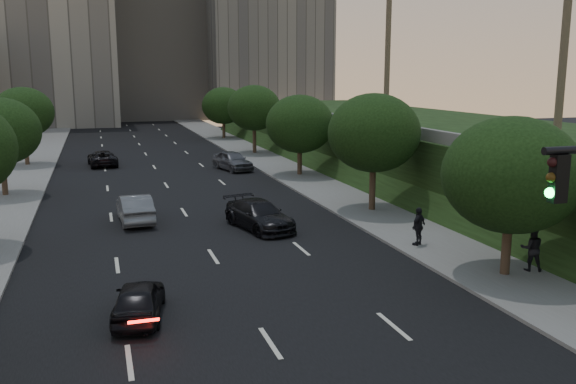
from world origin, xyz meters
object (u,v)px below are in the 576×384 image
object	(u,v)px
pedestrian_c	(419,226)
pedestrian_b	(532,248)
sedan_near_right	(259,215)
sedan_near_left	(139,300)
sedan_far_left	(102,158)
sedan_far_right	(232,161)
sedan_mid_left	(135,208)

from	to	relation	value
pedestrian_c	pedestrian_b	bearing A→B (deg)	85.84
sedan_near_right	sedan_near_left	bearing A→B (deg)	-137.30
sedan_near_right	pedestrian_b	distance (m)	13.13
sedan_far_left	sedan_far_right	world-z (taller)	sedan_far_right
sedan_mid_left	sedan_far_right	distance (m)	18.22
pedestrian_b	pedestrian_c	distance (m)	5.16
sedan_near_left	sedan_far_right	size ratio (longest dim) A/B	0.80
sedan_near_left	pedestrian_b	size ratio (longest dim) A/B	2.09
sedan_far_left	pedestrian_b	distance (m)	38.48
sedan_near_left	pedestrian_c	distance (m)	13.40
sedan_far_left	pedestrian_c	size ratio (longest dim) A/B	2.75
sedan_mid_left	sedan_near_right	distance (m)	6.83
pedestrian_b	pedestrian_c	world-z (taller)	pedestrian_b
sedan_far_right	pedestrian_b	world-z (taller)	pedestrian_b
sedan_far_right	pedestrian_c	bearing A→B (deg)	-97.28
sedan_far_left	pedestrian_c	bearing A→B (deg)	108.91
pedestrian_b	sedan_far_left	bearing A→B (deg)	-38.26
sedan_far_left	sedan_near_right	size ratio (longest dim) A/B	0.96
sedan_near_right	pedestrian_b	bearing A→B (deg)	-64.15
sedan_mid_left	pedestrian_b	distance (m)	19.67
sedan_far_left	sedan_far_right	xyz separation A→B (m)	(10.15, -5.67, 0.13)
pedestrian_b	sedan_far_right	bearing A→B (deg)	-51.69
sedan_near_left	sedan_far_left	distance (m)	35.07
pedestrian_c	sedan_near_left	bearing A→B (deg)	-12.30
pedestrian_c	sedan_far_right	bearing A→B (deg)	-114.80
sedan_far_right	pedestrian_c	world-z (taller)	pedestrian_c
sedan_near_left	sedan_near_right	size ratio (longest dim) A/B	0.75
sedan_near_left	sedan_mid_left	distance (m)	13.46
sedan_far_left	sedan_near_right	world-z (taller)	sedan_near_right
sedan_far_left	sedan_far_right	size ratio (longest dim) A/B	1.03
sedan_near_right	sedan_far_right	size ratio (longest dim) A/B	1.06
sedan_near_right	pedestrian_c	distance (m)	8.15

